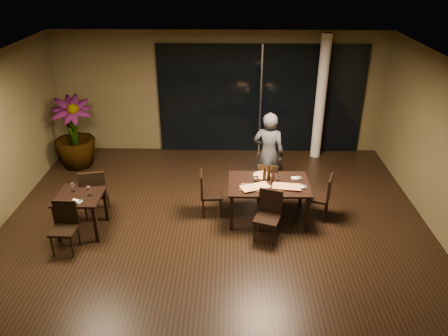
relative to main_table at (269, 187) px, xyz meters
The scene contains 30 objects.
ground 1.45m from the main_table, 141.34° to the right, with size 8.00×8.00×0.00m, color black.
wall_back 3.50m from the main_table, 107.10° to the left, with size 8.00×0.10×3.00m, color brown.
ceiling 2.67m from the main_table, 141.34° to the right, with size 8.00×8.00×0.04m, color silver.
window_panel 3.23m from the main_table, 90.00° to the left, with size 5.00×0.06×2.70m, color black.
column 3.28m from the main_table, 63.84° to the left, with size 0.24×0.24×3.00m, color silver.
main_table is the anchor object (origin of this frame).
side_table 3.44m from the main_table, behind, with size 0.80×0.80×0.75m.
chair_main_far 0.61m from the main_table, 86.73° to the left, with size 0.49×0.49×0.89m.
chair_main_near 0.66m from the main_table, 93.48° to the right, with size 0.54×0.54×0.91m.
chair_main_left 1.17m from the main_table, behind, with size 0.44×0.44×0.89m.
chair_main_right 1.05m from the main_table, ahead, with size 0.52×0.52×0.89m.
chair_side_far 3.28m from the main_table, behind, with size 0.55×0.55×1.03m.
chair_side_near 3.66m from the main_table, 163.62° to the right, with size 0.42×0.42×0.89m.
diner 1.03m from the main_table, 86.64° to the left, with size 0.60×0.40×1.78m, color #2E3133.
potted_plant 4.88m from the main_table, 153.47° to the left, with size 0.91×0.91×1.67m, color #224A18.
pizza_board_left 0.35m from the main_table, 142.56° to the right, with size 0.55×0.27×0.01m, color #4A3118.
pizza_board_right 0.37m from the main_table, 29.44° to the right, with size 0.52×0.26×0.01m, color #492817.
oblong_pizza_left 0.35m from the main_table, 142.56° to the right, with size 0.51×0.23×0.02m, color #690D09, non-canonical shape.
oblong_pizza_right 0.37m from the main_table, 29.44° to the right, with size 0.50×0.24×0.02m, color maroon, non-canonical shape.
round_pizza 0.32m from the main_table, 109.94° to the left, with size 0.33×0.33×0.01m, color #B22313.
bottle_a 0.24m from the main_table, 151.88° to the left, with size 0.06×0.06×0.29m, color black, non-canonical shape.
bottle_b 0.21m from the main_table, ahead, with size 0.06×0.06×0.25m, color black, non-canonical shape.
bottle_c 0.26m from the main_table, 89.07° to the left, with size 0.07×0.07×0.30m, color black, non-canonical shape.
tumbler_left 0.27m from the main_table, 165.65° to the left, with size 0.08×0.08×0.10m, color white.
tumbler_right 0.23m from the main_table, 28.97° to the left, with size 0.08×0.08×0.09m, color white.
napkin_near 0.60m from the main_table, 13.62° to the right, with size 0.18×0.10×0.01m, color white.
napkin_far 0.58m from the main_table, 20.69° to the left, with size 0.18×0.10×0.01m, color silver.
wine_glass_a 3.56m from the main_table, behind, with size 0.08×0.08×0.17m, color white, non-canonical shape.
wine_glass_b 3.26m from the main_table, behind, with size 0.08×0.08×0.18m, color white, non-canonical shape.
side_napkin 3.45m from the main_table, 167.80° to the right, with size 0.18×0.11×0.01m, color white.
Camera 1 is at (0.30, -6.34, 4.65)m, focal length 35.00 mm.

